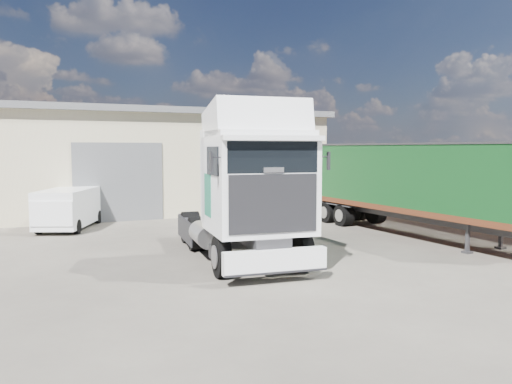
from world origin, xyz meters
name	(u,v)px	position (x,y,z in m)	size (l,w,h in m)	color
ground	(242,263)	(0.00, 0.00, 0.00)	(120.00, 120.00, 0.00)	black
warehouse	(24,161)	(-6.00, 16.00, 2.66)	(30.60, 12.60, 5.42)	beige
brick_boundary_wall	(413,191)	(11.50, 6.00, 1.25)	(0.35, 26.00, 2.50)	brown
tractor_unit	(249,197)	(0.15, -0.17, 1.95)	(3.34, 7.20, 4.64)	black
box_trailer	(409,179)	(7.70, 1.88, 2.16)	(2.85, 10.74, 3.54)	#2D2D30
panel_van	(68,208)	(-4.26, 8.65, 0.86)	(3.06, 4.38, 1.66)	black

